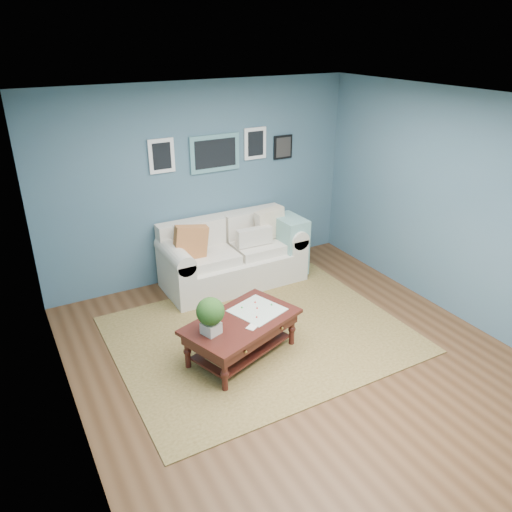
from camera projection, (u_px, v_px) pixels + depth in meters
room_shell at (301, 244)px, 4.88m from camera, size 5.00×5.02×2.70m
area_rug at (260, 334)px, 5.87m from camera, size 3.29×2.63×0.01m
loveseat at (237, 254)px, 6.97m from camera, size 1.98×0.90×1.02m
coffee_table at (237, 328)px, 5.30m from camera, size 1.40×1.08×0.86m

